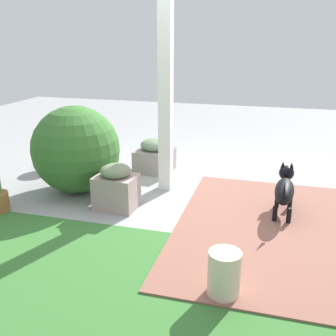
% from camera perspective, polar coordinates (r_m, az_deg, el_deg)
% --- Properties ---
extents(ground_plane, '(12.00, 12.00, 0.00)m').
position_cam_1_polar(ground_plane, '(4.41, 4.84, -3.69)').
color(ground_plane, '#989898').
extents(brick_path, '(1.80, 2.40, 0.02)m').
position_cam_1_polar(brick_path, '(3.72, 15.56, -8.69)').
color(brick_path, '#8C594A').
rests_on(brick_path, ground).
extents(lawn_patch, '(5.20, 2.80, 0.01)m').
position_cam_1_polar(lawn_patch, '(2.68, -19.83, -21.26)').
color(lawn_patch, '#387130').
rests_on(lawn_patch, ground).
extents(porch_pillar, '(0.14, 0.14, 2.31)m').
position_cam_1_polar(porch_pillar, '(4.26, -0.34, 11.67)').
color(porch_pillar, white).
rests_on(porch_pillar, ground).
extents(stone_planter_nearest, '(0.48, 0.43, 0.43)m').
position_cam_1_polar(stone_planter_nearest, '(5.07, -1.97, 1.75)').
color(stone_planter_nearest, gray).
rests_on(stone_planter_nearest, ground).
extents(stone_planter_mid, '(0.42, 0.34, 0.47)m').
position_cam_1_polar(stone_planter_mid, '(3.99, -7.59, -2.83)').
color(stone_planter_mid, gray).
rests_on(stone_planter_mid, ground).
extents(round_shrub, '(0.97, 0.97, 0.97)m').
position_cam_1_polar(round_shrub, '(4.44, -13.32, 2.64)').
color(round_shrub, '#35672B').
rests_on(round_shrub, ground).
extents(terracotta_pot_spiky, '(0.23, 0.23, 0.52)m').
position_cam_1_polar(terracotta_pot_spiky, '(5.73, -12.84, 3.79)').
color(terracotta_pot_spiky, '#CA7550').
rests_on(terracotta_pot_spiky, ground).
extents(terracotta_pot_broad, '(0.32, 0.32, 0.38)m').
position_cam_1_polar(terracotta_pot_broad, '(5.38, -16.13, 2.24)').
color(terracotta_pot_broad, '#C0684D').
rests_on(terracotta_pot_broad, ground).
extents(dog, '(0.21, 0.67, 0.46)m').
position_cam_1_polar(dog, '(3.97, 16.71, -2.95)').
color(dog, black).
rests_on(dog, ground).
extents(ceramic_urn, '(0.22, 0.22, 0.33)m').
position_cam_1_polar(ceramic_urn, '(2.73, 8.22, -15.14)').
color(ceramic_urn, beige).
rests_on(ceramic_urn, ground).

